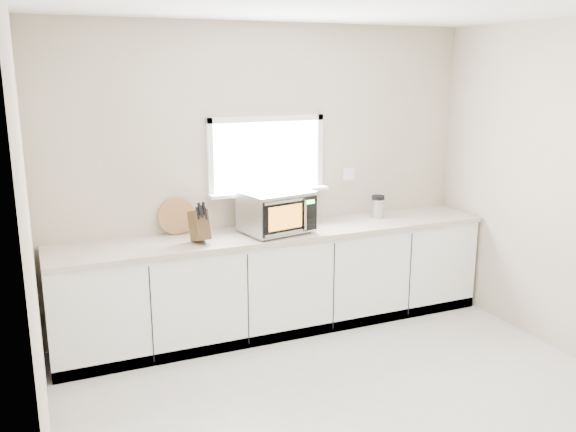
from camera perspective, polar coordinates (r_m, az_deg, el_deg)
ground at (r=4.33m, az=8.27°, el=-18.70°), size 4.00×4.00×0.00m
back_wall at (r=5.54m, az=-2.07°, el=3.81°), size 4.00×0.17×2.70m
cabinets at (r=5.51m, az=-0.87°, el=-6.19°), size 3.92×0.60×0.88m
countertop at (r=5.36m, az=-0.85°, el=-1.59°), size 3.92×0.64×0.04m
microwave at (r=5.26m, az=-1.08°, el=0.47°), size 0.64×0.54×0.36m
knife_block at (r=5.02m, az=-8.31°, el=-0.82°), size 0.14×0.25×0.35m
cutting_board at (r=5.30m, az=-10.37°, el=-0.01°), size 0.32×0.08×0.32m
coffee_grinder at (r=5.87m, az=8.40°, el=0.90°), size 0.13×0.13×0.22m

